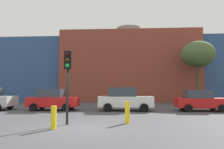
{
  "coord_description": "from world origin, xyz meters",
  "views": [
    {
      "loc": [
        2.04,
        -9.26,
        1.73
      ],
      "look_at": [
        0.86,
        10.71,
        3.14
      ],
      "focal_mm": 33.51,
      "sensor_mm": 36.0,
      "label": 1
    }
  ],
  "objects_px": {
    "parked_car_1": "(53,100)",
    "bollard_yellow_0": "(127,112)",
    "traffic_light_island": "(68,70)",
    "bollard_yellow_1": "(54,117)",
    "bare_tree_0": "(198,55)",
    "parked_car_2": "(125,99)",
    "parked_car_3": "(200,101)"
  },
  "relations": [
    {
      "from": "parked_car_1",
      "to": "parked_car_2",
      "type": "height_order",
      "value": "parked_car_2"
    },
    {
      "from": "bare_tree_0",
      "to": "parked_car_3",
      "type": "bearing_deg",
      "value": -108.62
    },
    {
      "from": "traffic_light_island",
      "to": "bollard_yellow_0",
      "type": "xyz_separation_m",
      "value": [
        2.94,
        0.63,
        -2.12
      ]
    },
    {
      "from": "bare_tree_0",
      "to": "bollard_yellow_1",
      "type": "height_order",
      "value": "bare_tree_0"
    },
    {
      "from": "parked_car_3",
      "to": "traffic_light_island",
      "type": "distance_m",
      "value": 11.3
    },
    {
      "from": "bollard_yellow_1",
      "to": "parked_car_1",
      "type": "bearing_deg",
      "value": 109.43
    },
    {
      "from": "parked_car_2",
      "to": "bollard_yellow_0",
      "type": "bearing_deg",
      "value": -88.98
    },
    {
      "from": "parked_car_3",
      "to": "bare_tree_0",
      "type": "relative_size",
      "value": 0.52
    },
    {
      "from": "traffic_light_island",
      "to": "bollard_yellow_1",
      "type": "relative_size",
      "value": 3.63
    },
    {
      "from": "bollard_yellow_0",
      "to": "bollard_yellow_1",
      "type": "height_order",
      "value": "bollard_yellow_0"
    },
    {
      "from": "traffic_light_island",
      "to": "bollard_yellow_0",
      "type": "distance_m",
      "value": 3.68
    },
    {
      "from": "bollard_yellow_0",
      "to": "parked_car_1",
      "type": "bearing_deg",
      "value": 134.16
    },
    {
      "from": "bare_tree_0",
      "to": "bollard_yellow_0",
      "type": "xyz_separation_m",
      "value": [
        -8.49,
        -14.08,
        -5.22
      ]
    },
    {
      "from": "parked_car_1",
      "to": "traffic_light_island",
      "type": "relative_size",
      "value": 1.12
    },
    {
      "from": "parked_car_1",
      "to": "parked_car_3",
      "type": "xyz_separation_m",
      "value": [
        11.89,
        0.0,
        -0.04
      ]
    },
    {
      "from": "parked_car_1",
      "to": "bollard_yellow_0",
      "type": "relative_size",
      "value": 3.71
    },
    {
      "from": "parked_car_1",
      "to": "parked_car_2",
      "type": "xyz_separation_m",
      "value": [
        5.94,
        0.0,
        0.06
      ]
    },
    {
      "from": "parked_car_1",
      "to": "bollard_yellow_0",
      "type": "bearing_deg",
      "value": -45.84
    },
    {
      "from": "parked_car_1",
      "to": "bare_tree_0",
      "type": "height_order",
      "value": "bare_tree_0"
    },
    {
      "from": "parked_car_1",
      "to": "traffic_light_island",
      "type": "xyz_separation_m",
      "value": [
        3.1,
        -6.86,
        1.8
      ]
    },
    {
      "from": "parked_car_2",
      "to": "bare_tree_0",
      "type": "xyz_separation_m",
      "value": [
        8.6,
        7.85,
        4.83
      ]
    },
    {
      "from": "parked_car_1",
      "to": "bare_tree_0",
      "type": "xyz_separation_m",
      "value": [
        14.53,
        7.85,
        4.89
      ]
    },
    {
      "from": "traffic_light_island",
      "to": "bare_tree_0",
      "type": "xyz_separation_m",
      "value": [
        11.43,
        14.71,
        3.09
      ]
    },
    {
      "from": "parked_car_2",
      "to": "bare_tree_0",
      "type": "distance_m",
      "value": 12.6
    },
    {
      "from": "parked_car_2",
      "to": "traffic_light_island",
      "type": "distance_m",
      "value": 7.62
    },
    {
      "from": "bare_tree_0",
      "to": "bollard_yellow_0",
      "type": "height_order",
      "value": "bare_tree_0"
    },
    {
      "from": "traffic_light_island",
      "to": "bollard_yellow_1",
      "type": "distance_m",
      "value": 2.46
    },
    {
      "from": "parked_car_2",
      "to": "parked_car_3",
      "type": "height_order",
      "value": "parked_car_2"
    },
    {
      "from": "traffic_light_island",
      "to": "bollard_yellow_1",
      "type": "bearing_deg",
      "value": -18.79
    },
    {
      "from": "bare_tree_0",
      "to": "parked_car_1",
      "type": "bearing_deg",
      "value": -151.64
    },
    {
      "from": "parked_car_1",
      "to": "bare_tree_0",
      "type": "relative_size",
      "value": 0.55
    },
    {
      "from": "parked_car_3",
      "to": "bollard_yellow_1",
      "type": "bearing_deg",
      "value": -138.62
    }
  ]
}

